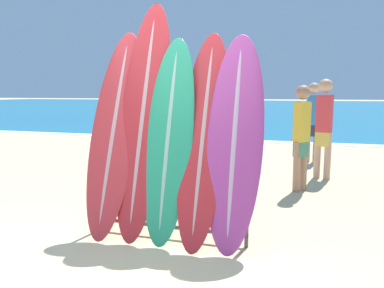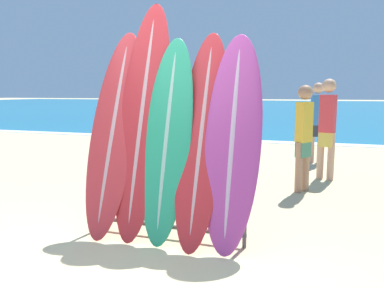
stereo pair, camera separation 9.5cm
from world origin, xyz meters
TOP-DOWN VIEW (x-y plane):
  - ground_plane at (0.00, 0.00)m, footprint 160.00×160.00m
  - ocean_water at (0.00, 38.01)m, footprint 120.00×60.00m
  - surfboard_rack at (0.08, 0.65)m, footprint 1.67×0.04m
  - surfboard_slot_0 at (-0.56, 0.71)m, footprint 0.55×0.90m
  - surfboard_slot_1 at (-0.24, 0.75)m, footprint 0.55×0.87m
  - surfboard_slot_2 at (0.08, 0.67)m, footprint 0.51×0.70m
  - surfboard_slot_3 at (0.43, 0.71)m, footprint 0.50×0.88m
  - surfboard_slot_4 at (0.76, 0.67)m, footprint 0.56×0.71m
  - person_near_water at (-1.90, 5.52)m, footprint 0.29×0.23m
  - person_mid_beach at (1.34, 3.02)m, footprint 0.26×0.28m
  - person_far_left at (1.52, 5.62)m, footprint 0.29×0.23m
  - person_far_right at (1.70, 4.01)m, footprint 0.29×0.23m

SIDE VIEW (x-z plane):
  - ground_plane at x=0.00m, z-range 0.00..0.00m
  - ocean_water at x=0.00m, z-range 0.00..0.01m
  - surfboard_rack at x=0.08m, z-range 0.03..0.91m
  - person_mid_beach at x=1.34m, z-range 0.07..1.71m
  - person_near_water at x=-1.90m, z-range 0.08..1.80m
  - person_far_left at x=1.52m, z-range 0.08..1.81m
  - person_far_right at x=1.70m, z-range 0.08..1.83m
  - surfboard_slot_2 at x=0.08m, z-range 0.00..2.11m
  - surfboard_slot_4 at x=0.76m, z-range 0.00..2.12m
  - surfboard_slot_3 at x=0.43m, z-range 0.00..2.16m
  - surfboard_slot_0 at x=-0.56m, z-range 0.00..2.22m
  - surfboard_slot_1 at x=-0.24m, z-range 0.00..2.52m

